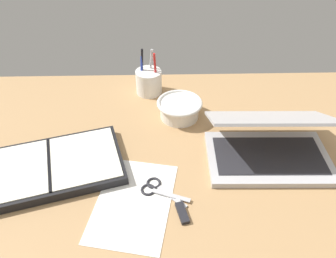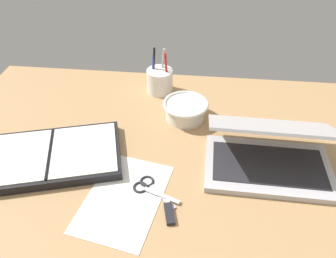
% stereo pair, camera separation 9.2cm
% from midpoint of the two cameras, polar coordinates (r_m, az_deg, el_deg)
% --- Properties ---
extents(desk_top, '(1.40, 1.00, 0.02)m').
position_cam_midpoint_polar(desk_top, '(0.92, -2.95, -7.10)').
color(desk_top, tan).
rests_on(desk_top, ground).
extents(laptop, '(0.35, 0.26, 0.16)m').
position_cam_midpoint_polar(laptop, '(0.94, 14.52, -2.67)').
color(laptop, '#B7B7BC').
rests_on(laptop, desk_top).
extents(bowl, '(0.15, 0.15, 0.06)m').
position_cam_midpoint_polar(bowl, '(1.06, -0.47, 3.55)').
color(bowl, silver).
rests_on(bowl, desk_top).
extents(pen_cup, '(0.09, 0.09, 0.16)m').
position_cam_midpoint_polar(pen_cup, '(1.19, -5.62, 8.19)').
color(pen_cup, white).
rests_on(pen_cup, desk_top).
extents(planner, '(0.43, 0.32, 0.03)m').
position_cam_midpoint_polar(planner, '(0.96, -22.47, -6.31)').
color(planner, black).
rests_on(planner, desk_top).
extents(scissors, '(0.13, 0.10, 0.01)m').
position_cam_midpoint_polar(scissors, '(0.86, -5.24, -10.47)').
color(scissors, '#B7B7BC').
rests_on(scissors, desk_top).
extents(paper_sheet_front, '(0.23, 0.30, 0.00)m').
position_cam_midpoint_polar(paper_sheet_front, '(0.84, -9.19, -12.53)').
color(paper_sheet_front, white).
rests_on(paper_sheet_front, desk_top).
extents(usb_drive, '(0.03, 0.07, 0.01)m').
position_cam_midpoint_polar(usb_drive, '(0.81, -0.92, -14.43)').
color(usb_drive, black).
rests_on(usb_drive, desk_top).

